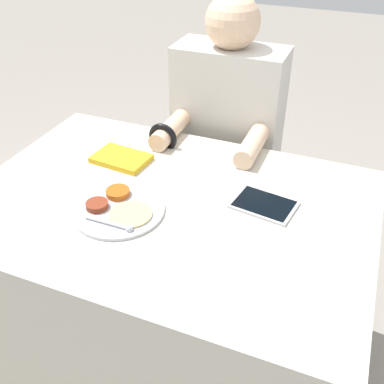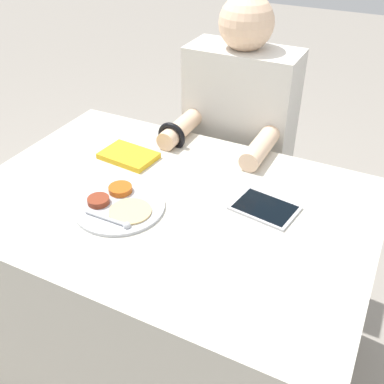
% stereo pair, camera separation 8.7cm
% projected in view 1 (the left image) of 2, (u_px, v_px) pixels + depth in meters
% --- Properties ---
extents(ground_plane, '(12.00, 12.00, 0.00)m').
position_uv_depth(ground_plane, '(173.00, 352.00, 1.80)').
color(ground_plane, gray).
extents(dining_table, '(1.23, 0.85, 0.76)m').
position_uv_depth(dining_table, '(170.00, 287.00, 1.59)').
color(dining_table, beige).
rests_on(dining_table, ground_plane).
extents(thali_tray, '(0.27, 0.27, 0.03)m').
position_uv_depth(thali_tray, '(118.00, 209.00, 1.32)').
color(thali_tray, '#B7BABF').
rests_on(thali_tray, dining_table).
extents(red_notebook, '(0.20, 0.14, 0.02)m').
position_uv_depth(red_notebook, '(121.00, 159.00, 1.56)').
color(red_notebook, silver).
rests_on(red_notebook, dining_table).
extents(tablet_device, '(0.20, 0.16, 0.01)m').
position_uv_depth(tablet_device, '(264.00, 204.00, 1.35)').
color(tablet_device, '#B7B7BC').
rests_on(tablet_device, dining_table).
extents(person_diner, '(0.42, 0.44, 1.25)m').
position_uv_depth(person_diner, '(226.00, 158.00, 1.91)').
color(person_diner, black).
rests_on(person_diner, ground_plane).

